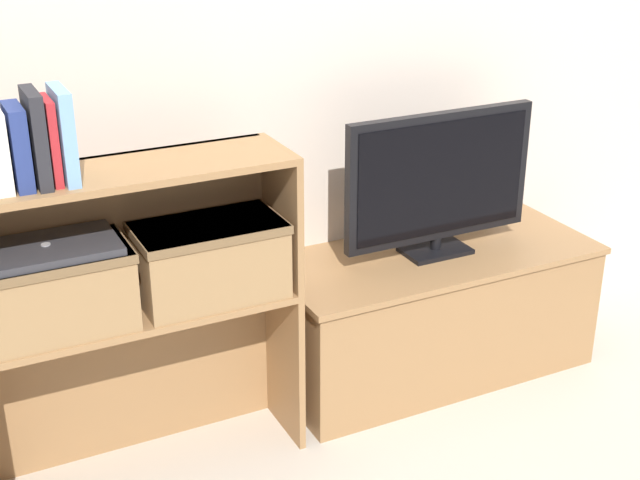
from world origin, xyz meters
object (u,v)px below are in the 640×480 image
object	(u,v)px
book_navy	(18,147)
storage_basket_left	(51,288)
tv	(439,180)
laptop	(46,249)
tv_stand	(432,311)
storage_basket_right	(210,257)
book_charcoal	(36,138)
book_skyblue	(64,135)
book_crimson	(51,141)

from	to	relation	value
book_navy	storage_basket_left	distance (m)	0.39
tv	laptop	size ratio (longest dim) A/B	1.89
tv_stand	book_navy	xyz separation A→B (m)	(-1.28, -0.12, 0.80)
tv_stand	storage_basket_right	xyz separation A→B (m)	(-0.82, -0.11, 0.41)
book_charcoal	laptop	bearing A→B (deg)	116.47
tv_stand	book_skyblue	distance (m)	1.43
book_skyblue	storage_basket_right	xyz separation A→B (m)	(0.36, 0.02, -0.40)
tv	laptop	xyz separation A→B (m)	(-1.25, -0.11, 0.05)
storage_basket_left	book_crimson	bearing A→B (deg)	-21.56
book_crimson	laptop	size ratio (longest dim) A/B	0.59
book_skyblue	book_crimson	bearing A→B (deg)	180.00
book_crimson	book_skyblue	bearing A→B (deg)	0.00
book_navy	storage_basket_left	bearing A→B (deg)	24.32
tv_stand	book_crimson	size ratio (longest dim) A/B	5.24
storage_basket_right	tv_stand	bearing A→B (deg)	7.43
book_crimson	book_charcoal	bearing A→B (deg)	180.00
tv	laptop	bearing A→B (deg)	-175.17
book_navy	book_crimson	distance (m)	0.08
book_navy	book_charcoal	bearing A→B (deg)	0.00
tv	book_crimson	xyz separation A→B (m)	(-1.21, -0.12, 0.33)
book_charcoal	storage_basket_right	size ratio (longest dim) A/B	0.57
tv	storage_basket_right	bearing A→B (deg)	-172.68
book_crimson	tv_stand	bearing A→B (deg)	5.82
storage_basket_left	storage_basket_right	distance (m)	0.43
book_skyblue	storage_basket_left	world-z (taller)	book_skyblue
tv_stand	book_charcoal	bearing A→B (deg)	-174.33
book_crimson	storage_basket_right	distance (m)	0.55
book_navy	book_skyblue	xyz separation A→B (m)	(0.11, 0.00, 0.02)
book_skyblue	laptop	world-z (taller)	book_skyblue
book_charcoal	book_crimson	size ratio (longest dim) A/B	1.10
tv_stand	storage_basket_right	size ratio (longest dim) A/B	2.70
tv_stand	tv	bearing A→B (deg)	-90.00
tv_stand	tv	size ratio (longest dim) A/B	1.64
book_navy	storage_basket_right	distance (m)	0.60
book_charcoal	storage_basket_right	bearing A→B (deg)	2.19
storage_basket_left	storage_basket_right	world-z (taller)	same
storage_basket_right	laptop	size ratio (longest dim) A/B	1.15
tv_stand	book_navy	bearing A→B (deg)	-174.52
tv	book_skyblue	distance (m)	1.23
tv	storage_basket_left	bearing A→B (deg)	-175.17
book_skyblue	laptop	xyz separation A→B (m)	(-0.07, 0.02, -0.29)
tv_stand	storage_basket_left	world-z (taller)	storage_basket_left
tv	book_navy	xyz separation A→B (m)	(-1.28, -0.12, 0.32)
tv	book_skyblue	world-z (taller)	book_skyblue
storage_basket_right	book_crimson	bearing A→B (deg)	-177.63
tv	book_skyblue	size ratio (longest dim) A/B	2.92
book_navy	book_skyblue	bearing A→B (deg)	0.00
storage_basket_left	storage_basket_right	xyz separation A→B (m)	(0.43, 0.00, 0.00)
book_charcoal	book_crimson	xyz separation A→B (m)	(0.03, 0.00, -0.01)
storage_basket_left	book_navy	bearing A→B (deg)	-155.68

